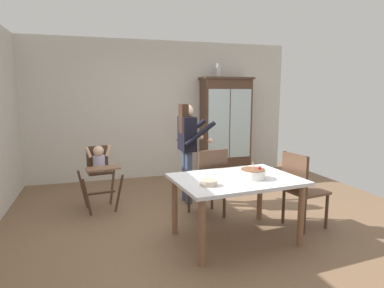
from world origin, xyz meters
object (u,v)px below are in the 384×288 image
at_px(dining_chair_far_side, 210,178).
at_px(high_chair_with_toddler, 99,166).
at_px(birthday_cake, 253,174).
at_px(dining_table, 236,186).
at_px(serving_bowl, 209,183).
at_px(china_cabinet, 226,126).
at_px(ceramic_vase, 218,71).
at_px(adult_person, 188,141).
at_px(dining_chair_right_end, 300,185).

bearing_deg(dining_chair_far_side, high_chair_with_toddler, -34.31).
distance_m(high_chair_with_toddler, birthday_cake, 2.26).
xyz_separation_m(dining_table, serving_bowl, (-0.40, -0.20, 0.12)).
relative_size(high_chair_with_toddler, birthday_cake, 3.39).
xyz_separation_m(serving_bowl, dining_chair_far_side, (0.34, 0.91, -0.21)).
bearing_deg(birthday_cake, dining_chair_far_side, 106.20).
distance_m(china_cabinet, ceramic_vase, 1.13).
height_order(dining_table, serving_bowl, serving_bowl).
relative_size(ceramic_vase, dining_table, 0.18).
height_order(high_chair_with_toddler, dining_table, high_chair_with_toddler).
xyz_separation_m(high_chair_with_toddler, adult_person, (1.31, -0.05, 0.31)).
relative_size(adult_person, birthday_cake, 5.47).
bearing_deg(china_cabinet, adult_person, -130.26).
bearing_deg(ceramic_vase, serving_bowl, -112.93).
relative_size(adult_person, dining_table, 1.04).
bearing_deg(birthday_cake, serving_bowl, -168.40).
relative_size(china_cabinet, adult_person, 1.31).
relative_size(dining_chair_far_side, dining_chair_right_end, 1.00).
relative_size(high_chair_with_toddler, dining_table, 0.65).
distance_m(high_chair_with_toddler, adult_person, 1.35).
height_order(adult_person, serving_bowl, adult_person).
height_order(china_cabinet, dining_table, china_cabinet).
bearing_deg(high_chair_with_toddler, dining_table, -53.31).
xyz_separation_m(china_cabinet, dining_chair_far_side, (-1.14, -2.18, -0.45)).
bearing_deg(serving_bowl, birthday_cake, 11.60).
xyz_separation_m(dining_chair_far_side, dining_chair_right_end, (0.97, -0.64, 0.00)).
distance_m(adult_person, birthday_cake, 1.55).
height_order(ceramic_vase, birthday_cake, ceramic_vase).
bearing_deg(china_cabinet, dining_table, -110.52).
height_order(high_chair_with_toddler, adult_person, adult_person).
bearing_deg(china_cabinet, dining_chair_far_side, -117.66).
bearing_deg(serving_bowl, china_cabinet, 64.34).
xyz_separation_m(adult_person, serving_bowl, (-0.24, -1.62, -0.20)).
bearing_deg(dining_table, high_chair_with_toddler, 135.17).
distance_m(birthday_cake, serving_bowl, 0.58).
distance_m(high_chair_with_toddler, dining_chair_far_side, 1.61).
relative_size(serving_bowl, dining_chair_right_end, 0.19).
relative_size(dining_table, dining_chair_far_side, 1.53).
bearing_deg(dining_chair_far_side, birthday_cake, 99.95).
bearing_deg(dining_chair_right_end, serving_bowl, 93.01).
xyz_separation_m(dining_table, dining_chair_right_end, (0.91, 0.07, -0.09)).
bearing_deg(dining_chair_far_side, serving_bowl, 63.17).
relative_size(china_cabinet, dining_chair_right_end, 2.08).
bearing_deg(birthday_cake, dining_table, 154.97).
distance_m(serving_bowl, dining_chair_right_end, 1.35).
bearing_deg(ceramic_vase, high_chair_with_toddler, -149.02).
relative_size(ceramic_vase, birthday_cake, 0.96).
bearing_deg(china_cabinet, high_chair_with_toddler, -150.85).
bearing_deg(dining_table, dining_chair_right_end, 4.60).
relative_size(adult_person, serving_bowl, 8.50).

